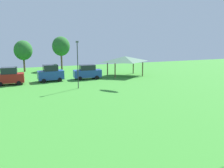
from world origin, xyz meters
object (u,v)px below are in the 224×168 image
treeline_tree_2 (23,50)px  treeline_tree_3 (61,46)px  parked_car_second_from_left (51,73)px  parked_car_leftmost (10,76)px  light_post_0 (78,62)px  parked_car_third_from_left (87,72)px  park_pavilion (125,59)px

treeline_tree_2 → treeline_tree_3: treeline_tree_3 is taller
parked_car_second_from_left → treeline_tree_3: 14.42m
parked_car_leftmost → treeline_tree_2: 14.03m
light_post_0 → treeline_tree_3: treeline_tree_3 is taller
parked_car_third_from_left → park_pavilion: park_pavilion is taller
parked_car_leftmost → light_post_0: light_post_0 is taller
parked_car_leftmost → treeline_tree_2: size_ratio=0.65×
parked_car_second_from_left → park_pavilion: park_pavilion is taller
parked_car_third_from_left → treeline_tree_2: treeline_tree_2 is taller
parked_car_second_from_left → light_post_0: bearing=-69.6°
parked_car_third_from_left → treeline_tree_3: 14.15m
parked_car_third_from_left → park_pavilion: size_ratio=0.68×
treeline_tree_2 → parked_car_leftmost: bearing=-100.2°
parked_car_third_from_left → park_pavilion: 7.65m
parked_car_second_from_left → treeline_tree_2: treeline_tree_2 is taller
parked_car_second_from_left → park_pavilion: size_ratio=0.59×
park_pavilion → light_post_0: 13.08m
parked_car_third_from_left → parked_car_leftmost: bearing=-174.5°
parked_car_leftmost → parked_car_third_from_left: size_ratio=0.88×
parked_car_second_from_left → treeline_tree_3: size_ratio=0.57×
park_pavilion → treeline_tree_3: size_ratio=0.98×
parked_car_second_from_left → treeline_tree_2: size_ratio=0.64×
parked_car_third_from_left → treeline_tree_2: size_ratio=0.74×
treeline_tree_2 → parked_car_third_from_left: bearing=-53.0°
parked_car_third_from_left → light_post_0: light_post_0 is taller
parked_car_third_from_left → parked_car_second_from_left: bearing=-178.1°
parked_car_leftmost → parked_car_second_from_left: parked_car_second_from_left is taller
parked_car_second_from_left → treeline_tree_2: bearing=104.0°
parked_car_third_from_left → treeline_tree_3: bearing=101.8°
parked_car_second_from_left → parked_car_leftmost: bearing=-176.2°
light_post_0 → treeline_tree_2: (-6.53, 19.79, 0.68)m
parked_car_leftmost → treeline_tree_2: bearing=82.8°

